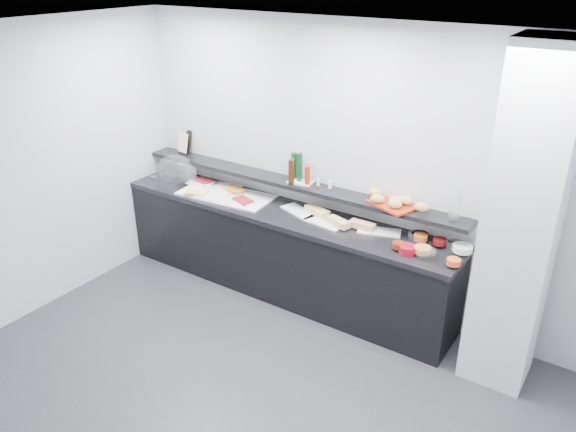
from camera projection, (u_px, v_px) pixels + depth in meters
The scene contains 56 objects.
ground at pixel (231, 417), 4.23m from camera, with size 5.00×5.00×0.00m, color #2D2D30.
back_wall at pixel (362, 172), 5.17m from camera, with size 5.00×0.02×2.70m, color #B6B8BE.
ceiling at pixel (210, 47), 3.10m from camera, with size 5.00×5.00×0.00m, color white.
column at pixel (522, 225), 4.15m from camera, with size 0.50×0.50×2.70m, color silver.
buffet_cabinet at pixel (281, 253), 5.69m from camera, with size 3.60×0.60×0.85m, color black.
counter_top at pixel (281, 213), 5.50m from camera, with size 3.62×0.62×0.05m, color black.
wall_shelf at pixel (291, 183), 5.52m from camera, with size 3.60×0.25×0.04m, color black.
cloche_base at pixel (171, 179), 6.22m from camera, with size 0.38×0.26×0.04m, color #B2B4B9.
cloche_dome at pixel (177, 170), 6.16m from camera, with size 0.48×0.32×0.34m, color white.
linen_runner at pixel (226, 195), 5.83m from camera, with size 0.99×0.47×0.01m, color white.
platter_meat_a at pixel (202, 183), 6.10m from camera, with size 0.31×0.21×0.01m, color white.
food_meat_a at pixel (203, 180), 6.11m from camera, with size 0.19×0.12×0.02m, color maroon.
platter_salmon at pixel (226, 187), 5.99m from camera, with size 0.31×0.21×0.01m, color white.
food_salmon at pixel (234, 189), 5.89m from camera, with size 0.22×0.14×0.02m, color orange.
platter_cheese at pixel (213, 196), 5.77m from camera, with size 0.33×0.22×0.01m, color white.
food_cheese at pixel (197, 192), 5.81m from camera, with size 0.23×0.15×0.02m, color #F3E55E.
platter_meat_b at pixel (242, 201), 5.65m from camera, with size 0.32×0.21×0.01m, color white.
food_meat_b at pixel (243, 200), 5.62m from camera, with size 0.20×0.13×0.02m, color maroon.
sandwich_plate_left at pixel (299, 211), 5.45m from camera, with size 0.39×0.17×0.01m, color white.
sandwich_food_left at pixel (317, 211), 5.37m from camera, with size 0.27×0.10×0.06m, color #E3BF77.
tongs_left at pixel (305, 213), 5.38m from camera, with size 0.01×0.01×0.16m, color #B0B4B7.
sandwich_plate_mid at pixel (324, 223), 5.22m from camera, with size 0.39×0.17×0.01m, color white.
sandwich_food_mid at pixel (338, 222), 5.14m from camera, with size 0.24×0.09×0.06m, color tan.
tongs_mid at pixel (333, 227), 5.11m from camera, with size 0.01×0.01×0.16m, color #ACADB3.
sandwich_plate_right at pixel (379, 231), 5.05m from camera, with size 0.38×0.16×0.01m, color white.
sandwich_food_right at pixel (362, 225), 5.08m from camera, with size 0.23×0.09×0.06m, color tan.
tongs_right at pixel (376, 233), 4.99m from camera, with size 0.01×0.01×0.16m, color #BABEC2.
bowl_glass_fruit at pixel (418, 237), 4.88m from camera, with size 0.17×0.17×0.07m, color white.
fill_glass_fruit at pixel (421, 237), 4.86m from camera, with size 0.12×0.12×0.05m, color orange.
bowl_black_jam at pixel (420, 237), 4.89m from camera, with size 0.15×0.15×0.07m, color black.
fill_black_jam at pixel (440, 241), 4.79m from camera, with size 0.12×0.12×0.05m, color #630E11.
bowl_glass_cream at pixel (456, 247), 4.72m from camera, with size 0.17×0.17×0.07m, color silver.
fill_glass_cream at pixel (462, 248), 4.67m from camera, with size 0.17×0.17×0.05m, color white.
bowl_red_jam at pixel (408, 250), 4.68m from camera, with size 0.15×0.15×0.07m, color maroon.
fill_red_jam at pixel (398, 245), 4.72m from camera, with size 0.10×0.10×0.05m, color #5F1F0D.
bowl_glass_salmon at pixel (426, 254), 4.60m from camera, with size 0.15×0.15×0.07m, color white.
fill_glass_salmon at pixel (422, 250), 4.65m from camera, with size 0.14×0.14×0.05m, color orange.
bowl_black_fruit at pixel (454, 262), 4.49m from camera, with size 0.11×0.11×0.07m, color black.
fill_black_fruit at pixel (454, 262), 4.46m from camera, with size 0.11×0.11×0.05m, color #DB511D.
framed_print at pixel (185, 140), 6.31m from camera, with size 0.22×0.02×0.26m, color black.
print_art at pixel (183, 143), 6.23m from camera, with size 0.16×0.00×0.22m, color beige.
condiment_tray at pixel (300, 182), 5.48m from camera, with size 0.24×0.15×0.01m, color white.
bottle_green_a at pixel (294, 165), 5.51m from camera, with size 0.06×0.06×0.26m, color #0F3A1A.
bottle_brown at pixel (291, 171), 5.38m from camera, with size 0.06×0.06×0.24m, color #331709.
bottle_green_b at pixel (299, 167), 5.44m from camera, with size 0.06×0.06×0.28m, color #0E3619.
bottle_hot at pixel (307, 175), 5.37m from camera, with size 0.05×0.05×0.18m, color #A6200B.
shaker_salt at pixel (318, 182), 5.36m from camera, with size 0.03×0.03×0.07m, color white.
shaker_pepper at pixel (330, 185), 5.30m from camera, with size 0.03×0.03×0.07m, color white.
bread_tray at pixel (393, 205), 4.97m from camera, with size 0.40×0.28×0.02m, color #9B2410.
bread_roll_nw at pixel (376, 192), 5.10m from camera, with size 0.12×0.08×0.08m, color gold.
bread_roll_ne at pixel (406, 200), 4.93m from camera, with size 0.14×0.09×0.08m, color tan.
bread_roll_sw at pixel (378, 199), 4.96m from camera, with size 0.13×0.08×0.08m, color tan.
bread_roll_s at pixel (395, 204), 4.85m from camera, with size 0.12×0.08×0.08m, color #D7AE52.
bread_roll_se at pixel (422, 207), 4.79m from camera, with size 0.14×0.09×0.08m, color tan.
bread_roll_mide at pixel (397, 200), 4.93m from camera, with size 0.15×0.10×0.08m, color tan.
carafe at pixel (455, 205), 4.62m from camera, with size 0.09×0.09×0.30m, color white.
Camera 1 is at (2.14, -2.42, 3.15)m, focal length 35.00 mm.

